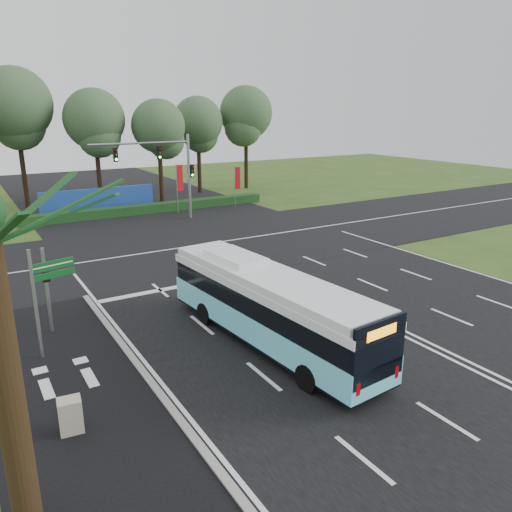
{
  "coord_description": "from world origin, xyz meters",
  "views": [
    {
      "loc": [
        -14.81,
        -18.06,
        8.97
      ],
      "look_at": [
        -2.67,
        2.0,
        2.03
      ],
      "focal_mm": 35.0,
      "sensor_mm": 36.0,
      "label": 1
    }
  ],
  "objects": [
    {
      "name": "road_cross",
      "position": [
        0.0,
        12.0,
        0.03
      ],
      "size": [
        120.0,
        14.0,
        0.05
      ],
      "primitive_type": "cube",
      "color": "black",
      "rests_on": "ground"
    },
    {
      "name": "ground",
      "position": [
        0.0,
        0.0,
        0.0
      ],
      "size": [
        120.0,
        120.0,
        0.0
      ],
      "primitive_type": "plane",
      "color": "#2D4B19",
      "rests_on": "ground"
    },
    {
      "name": "hedge",
      "position": [
        0.0,
        24.5,
        0.4
      ],
      "size": [
        22.0,
        1.2,
        0.8
      ],
      "primitive_type": "cube",
      "color": "#173714",
      "rests_on": "ground"
    },
    {
      "name": "utility_cabinet",
      "position": [
        -12.95,
        -4.76,
        0.54
      ],
      "size": [
        0.71,
        0.61,
        1.08
      ],
      "primitive_type": "cube",
      "rotation": [
        0.0,
        0.0,
        -0.12
      ],
      "color": "#B1A58F",
      "rests_on": "ground"
    },
    {
      "name": "road_main",
      "position": [
        0.0,
        0.0,
        0.02
      ],
      "size": [
        20.0,
        120.0,
        0.04
      ],
      "primitive_type": "cube",
      "color": "black",
      "rests_on": "ground"
    },
    {
      "name": "traffic_light_gantry",
      "position": [
        0.21,
        20.5,
        4.66
      ],
      "size": [
        8.41,
        0.28,
        7.0
      ],
      "color": "gray",
      "rests_on": "ground"
    },
    {
      "name": "kerb_strip",
      "position": [
        -10.1,
        -3.0,
        0.06
      ],
      "size": [
        0.25,
        18.0,
        0.12
      ],
      "primitive_type": "cube",
      "color": "gray",
      "rests_on": "ground"
    },
    {
      "name": "banner_flag_right",
      "position": [
        7.93,
        22.96,
        2.53
      ],
      "size": [
        0.57,
        0.12,
        3.84
      ],
      "rotation": [
        0.0,
        0.0,
        -0.12
      ],
      "color": "gray",
      "rests_on": "ground"
    },
    {
      "name": "bike_path",
      "position": [
        -12.5,
        -3.0,
        0.03
      ],
      "size": [
        5.0,
        18.0,
        0.06
      ],
      "primitive_type": "cube",
      "color": "black",
      "rests_on": "ground"
    },
    {
      "name": "city_bus",
      "position": [
        -5.06,
        -2.92,
        1.6
      ],
      "size": [
        3.21,
        11.22,
        3.18
      ],
      "rotation": [
        0.0,
        0.0,
        0.08
      ],
      "color": "#6BE1F8",
      "rests_on": "ground"
    },
    {
      "name": "blue_hoarding",
      "position": [
        -4.0,
        27.0,
        1.1
      ],
      "size": [
        10.0,
        0.3,
        2.2
      ],
      "primitive_type": "cube",
      "color": "#1B4197",
      "rests_on": "ground"
    },
    {
      "name": "pedestrian_signal",
      "position": [
        -12.22,
        2.59,
        2.0
      ],
      "size": [
        0.31,
        0.43,
        3.67
      ],
      "rotation": [
        0.0,
        0.0,
        -0.09
      ],
      "color": "gray",
      "rests_on": "ground"
    },
    {
      "name": "eucalyptus_row",
      "position": [
        -3.0,
        31.41,
        8.2
      ],
      "size": [
        40.56,
        9.36,
        12.65
      ],
      "color": "black",
      "rests_on": "ground"
    },
    {
      "name": "street_sign",
      "position": [
        -12.61,
        0.5,
        2.66
      ],
      "size": [
        1.61,
        0.48,
        4.24
      ],
      "rotation": [
        0.0,
        0.0,
        0.25
      ],
      "color": "gray",
      "rests_on": "ground"
    },
    {
      "name": "banner_flag_mid",
      "position": [
        2.16,
        23.07,
        2.86
      ],
      "size": [
        0.64,
        0.1,
        4.37
      ],
      "rotation": [
        0.0,
        0.0,
        0.08
      ],
      "color": "gray",
      "rests_on": "ground"
    }
  ]
}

